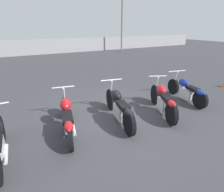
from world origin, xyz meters
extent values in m
plane|color=#38383D|center=(0.00, 0.00, 0.00)|extent=(60.00, 60.00, 0.00)
cube|color=gray|center=(0.00, 14.15, 0.71)|extent=(40.00, 0.04, 1.41)
cylinder|color=slate|center=(7.88, 12.32, 3.27)|extent=(0.16, 0.16, 6.55)
cylinder|color=black|center=(-2.86, 0.24, 0.31)|extent=(0.11, 0.62, 0.62)
cylinder|color=silver|center=(-2.75, -0.65, 0.22)|extent=(0.08, 0.59, 0.07)
cylinder|color=black|center=(-1.22, 0.70, 0.31)|extent=(0.22, 0.62, 0.61)
cylinder|color=black|center=(-1.53, -0.85, 0.31)|extent=(0.22, 0.62, 0.61)
cube|color=silver|center=(-1.39, -0.16, 0.28)|extent=(0.31, 0.60, 0.34)
ellipsoid|color=#AD1419|center=(-1.34, 0.11, 0.64)|extent=(0.37, 0.53, 0.33)
cube|color=black|center=(-1.44, -0.42, 0.56)|extent=(0.35, 0.61, 0.10)
ellipsoid|color=#AD1419|center=(-1.52, -0.80, 0.55)|extent=(0.28, 0.47, 0.16)
cylinder|color=silver|center=(-1.24, 0.60, 0.96)|extent=(0.59, 0.15, 0.04)
cylinder|color=silver|center=(-1.23, 0.65, 0.63)|extent=(0.10, 0.26, 0.64)
cylinder|color=silver|center=(-1.30, -0.33, 0.21)|extent=(0.21, 0.70, 0.07)
cylinder|color=black|center=(0.20, 0.53, 0.33)|extent=(0.23, 0.67, 0.66)
cylinder|color=black|center=(-0.10, -0.99, 0.33)|extent=(0.23, 0.67, 0.66)
cube|color=silver|center=(0.04, -0.30, 0.30)|extent=(0.30, 0.59, 0.36)
ellipsoid|color=black|center=(0.09, -0.05, 0.69)|extent=(0.35, 0.52, 0.31)
cube|color=black|center=(-0.02, -0.56, 0.61)|extent=(0.34, 0.55, 0.10)
ellipsoid|color=black|center=(-0.09, -0.94, 0.59)|extent=(0.28, 0.47, 0.16)
cylinder|color=silver|center=(0.18, 0.43, 1.01)|extent=(0.65, 0.16, 0.04)
cylinder|color=silver|center=(0.19, 0.48, 0.67)|extent=(0.10, 0.26, 0.66)
cylinder|color=silver|center=(0.12, -0.48, 0.23)|extent=(0.21, 0.71, 0.07)
cylinder|color=black|center=(1.74, 0.16, 0.33)|extent=(0.36, 0.65, 0.67)
cylinder|color=black|center=(1.18, -1.13, 0.33)|extent=(0.36, 0.65, 0.67)
cube|color=silver|center=(1.43, -0.55, 0.30)|extent=(0.39, 0.54, 0.37)
ellipsoid|color=red|center=(1.53, -0.33, 0.70)|extent=(0.42, 0.52, 0.30)
cube|color=black|center=(1.34, -0.77, 0.62)|extent=(0.42, 0.55, 0.10)
ellipsoid|color=red|center=(1.20, -1.09, 0.60)|extent=(0.36, 0.48, 0.16)
cylinder|color=silver|center=(1.70, 0.07, 1.02)|extent=(0.54, 0.26, 0.04)
cylinder|color=silver|center=(1.72, 0.11, 0.68)|extent=(0.15, 0.26, 0.67)
cylinder|color=silver|center=(1.49, -0.73, 0.23)|extent=(0.36, 0.71, 0.07)
cylinder|color=black|center=(3.05, 0.55, 0.30)|extent=(0.21, 0.60, 0.60)
cylinder|color=black|center=(2.78, -0.84, 0.30)|extent=(0.21, 0.60, 0.60)
cube|color=silver|center=(2.90, -0.22, 0.27)|extent=(0.29, 0.54, 0.33)
ellipsoid|color=navy|center=(2.94, 0.02, 0.62)|extent=(0.32, 0.47, 0.28)
cube|color=black|center=(2.85, -0.45, 0.55)|extent=(0.32, 0.50, 0.10)
ellipsoid|color=navy|center=(2.79, -0.79, 0.54)|extent=(0.28, 0.47, 0.16)
cylinder|color=silver|center=(3.03, 0.45, 0.95)|extent=(0.74, 0.18, 0.04)
cylinder|color=silver|center=(3.04, 0.50, 0.62)|extent=(0.10, 0.25, 0.63)
cylinder|color=silver|center=(2.99, -0.38, 0.21)|extent=(0.21, 0.75, 0.07)
camera|label=1|loc=(-2.25, -4.05, 2.53)|focal=28.00mm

